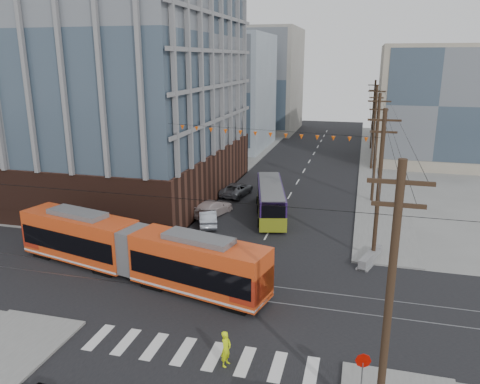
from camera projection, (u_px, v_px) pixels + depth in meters
The scene contains 16 objects.
ground at pixel (217, 322), 26.10m from camera, with size 160.00×160.00×0.00m, color slate.
office_building at pixel (81, 58), 48.96m from camera, with size 30.00×25.00×28.60m, color #381E16.
bg_bldg_nw_near at pixel (213, 92), 76.15m from camera, with size 18.00×16.00×18.00m, color #8C99A5.
bg_bldg_ne_near at pixel (431, 105), 64.59m from camera, with size 14.00×14.00×16.00m, color gray.
bg_bldg_nw_far at pixel (258, 80), 93.73m from camera, with size 16.00×18.00×20.00m, color gray.
bg_bldg_ne_far at pixel (428, 101), 82.96m from camera, with size 16.00×16.00×14.00m, color #8C99A5.
utility_pole_near at pixel (389, 308), 16.92m from camera, with size 0.30×0.30×11.00m, color black.
utility_pole_far at pixel (373, 115), 74.55m from camera, with size 0.30×0.30×11.00m, color black.
streetcar at pixel (135, 251), 31.20m from camera, with size 19.17×2.70×3.69m, color #D34216, non-canonical shape.
city_bus at pixel (271, 200), 43.64m from camera, with size 2.31×10.65×3.02m, color #29154B, non-canonical shape.
parked_car_silver at pixel (208, 217), 41.23m from camera, with size 1.48×4.26×1.40m, color #A8B0BD.
parked_car_white at pixel (212, 208), 43.79m from camera, with size 2.03×5.00×1.45m, color beige.
parked_car_grey at pixel (237, 189), 50.10m from camera, with size 2.31×5.01×1.39m, color #4E4F55.
pedestrian at pixel (226, 349), 22.22m from camera, with size 0.66×0.43×1.81m, color #E0FF0E.
stop_sign at pixel (362, 379), 19.79m from camera, with size 0.67×0.67×2.20m, color #A00800, non-canonical shape.
jersey_barrier at pixel (370, 257), 33.75m from camera, with size 0.83×3.70×0.74m, color slate.
Camera 1 is at (7.16, -21.99, 14.18)m, focal length 35.00 mm.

